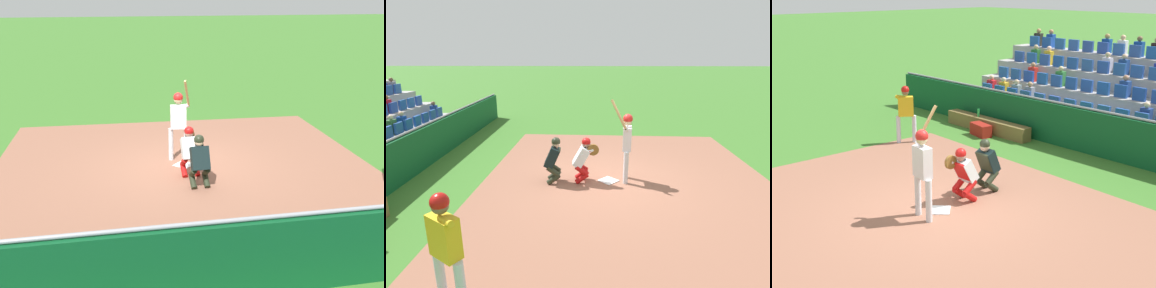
# 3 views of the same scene
# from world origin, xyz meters

# --- Properties ---
(ground_plane) EXTENTS (160.00, 160.00, 0.00)m
(ground_plane) POSITION_xyz_m (0.00, 0.00, 0.00)
(ground_plane) COLOR #396F27
(infield_dirt_patch) EXTENTS (10.17, 8.24, 0.01)m
(infield_dirt_patch) POSITION_xyz_m (0.00, 0.50, 0.00)
(infield_dirt_patch) COLOR #8E5B46
(infield_dirt_patch) RESTS_ON ground_plane
(home_plate_marker) EXTENTS (0.62, 0.62, 0.02)m
(home_plate_marker) POSITION_xyz_m (0.00, 0.00, 0.02)
(home_plate_marker) COLOR white
(home_plate_marker) RESTS_ON infield_dirt_patch
(batter_at_plate) EXTENTS (0.58, 0.62, 2.28)m
(batter_at_plate) POSITION_xyz_m (-0.05, 0.46, 1.18)
(batter_at_plate) COLOR silver
(batter_at_plate) RESTS_ON ground_plane
(catcher_crouching) EXTENTS (0.48, 0.72, 1.27)m
(catcher_crouching) POSITION_xyz_m (0.04, -0.70, 0.71)
(catcher_crouching) COLOR red
(catcher_crouching) RESTS_ON ground_plane
(home_plate_umpire) EXTENTS (0.47, 0.47, 1.29)m
(home_plate_umpire) POSITION_xyz_m (0.11, -1.50, 0.70)
(home_plate_umpire) COLOR #272D1C
(home_plate_umpire) RESTS_ON ground_plane
(dugout_wall) EXTENTS (17.48, 0.24, 1.30)m
(dugout_wall) POSITION_xyz_m (0.00, -5.66, 0.63)
(dugout_wall) COLOR #0D4A23
(dugout_wall) RESTS_ON ground_plane
(dugout_bench) EXTENTS (3.41, 0.40, 0.44)m
(dugout_bench) POSITION_xyz_m (3.73, -5.11, 0.22)
(dugout_bench) COLOR brown
(dugout_bench) RESTS_ON ground_plane
(water_bottle_on_bench) EXTENTS (0.07, 0.07, 0.26)m
(water_bottle_on_bench) POSITION_xyz_m (4.11, -5.08, 0.57)
(water_bottle_on_bench) COLOR green
(water_bottle_on_bench) RESTS_ON dugout_bench
(equipment_duffel_bag) EXTENTS (0.82, 0.51, 0.39)m
(equipment_duffel_bag) POSITION_xyz_m (3.53, -4.62, 0.19)
(equipment_duffel_bag) COLOR maroon
(equipment_duffel_bag) RESTS_ON ground_plane
(on_deck_batter) EXTENTS (0.46, 0.58, 1.74)m
(on_deck_batter) POSITION_xyz_m (4.51, -2.45, 1.05)
(on_deck_batter) COLOR silver
(on_deck_batter) RESTS_ON ground_plane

